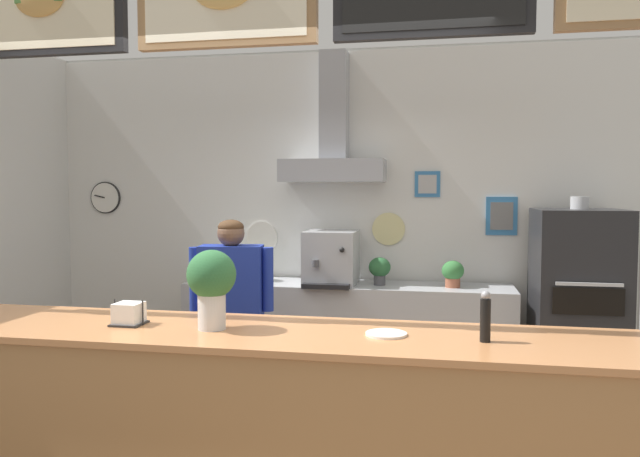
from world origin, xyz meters
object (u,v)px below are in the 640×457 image
at_px(potted_thyme, 255,264).
at_px(potted_rosemary, 380,269).
at_px(shop_worker, 232,320).
at_px(napkin_holder, 129,315).
at_px(basil_vase, 212,284).
at_px(condiment_plate, 386,334).
at_px(pepper_grinder, 485,317).
at_px(pizza_oven, 577,309).
at_px(potted_sage, 453,273).
at_px(espresso_machine, 331,258).

height_order(potted_thyme, potted_rosemary, potted_thyme).
bearing_deg(shop_worker, napkin_holder, 80.77).
relative_size(basil_vase, napkin_holder, 2.43).
bearing_deg(condiment_plate, pepper_grinder, -5.11).
xyz_separation_m(pizza_oven, napkin_holder, (-2.54, -2.44, 0.35)).
height_order(pizza_oven, condiment_plate, pizza_oven).
bearing_deg(pizza_oven, condiment_plate, -118.39).
bearing_deg(potted_sage, pizza_oven, -6.76).
relative_size(napkin_holder, pepper_grinder, 0.69).
xyz_separation_m(shop_worker, potted_rosemary, (0.94, 1.14, 0.25)).
bearing_deg(potted_thyme, pepper_grinder, -55.10).
distance_m(potted_thyme, napkin_holder, 2.60).
bearing_deg(basil_vase, napkin_holder, 178.22).
relative_size(potted_thyme, napkin_holder, 1.69).
bearing_deg(pepper_grinder, potted_rosemary, 105.17).
xyz_separation_m(pizza_oven, condiment_plate, (-1.31, -2.42, 0.30)).
bearing_deg(condiment_plate, espresso_machine, 105.35).
bearing_deg(napkin_holder, shop_worker, 89.12).
bearing_deg(potted_rosemary, pizza_oven, -4.20).
bearing_deg(shop_worker, pizza_oven, -166.31).
height_order(potted_sage, basil_vase, basil_vase).
relative_size(potted_rosemary, pepper_grinder, 1.09).
height_order(espresso_machine, napkin_holder, espresso_machine).
height_order(shop_worker, potted_rosemary, shop_worker).
xyz_separation_m(potted_thyme, basil_vase, (0.59, -2.61, 0.23)).
height_order(potted_thyme, napkin_holder, napkin_holder).
relative_size(potted_sage, condiment_plate, 1.21).
relative_size(potted_rosemary, condiment_plate, 1.29).
relative_size(shop_worker, napkin_holder, 10.06).
distance_m(pizza_oven, espresso_machine, 2.03).
xyz_separation_m(potted_sage, pepper_grinder, (0.08, -2.57, 0.15)).
bearing_deg(napkin_holder, potted_rosemary, 69.37).
height_order(espresso_machine, condiment_plate, espresso_machine).
bearing_deg(shop_worker, potted_sage, -152.22).
height_order(potted_thyme, condiment_plate, potted_thyme).
xyz_separation_m(shop_worker, potted_thyme, (-0.19, 1.18, 0.26)).
relative_size(pizza_oven, condiment_plate, 9.10).
xyz_separation_m(shop_worker, potted_sage, (1.55, 1.13, 0.23)).
bearing_deg(potted_thyme, potted_sage, -1.40).
bearing_deg(napkin_holder, potted_thyme, 93.60).
bearing_deg(potted_sage, shop_worker, -143.87).
bearing_deg(napkin_holder, pepper_grinder, -0.63).
bearing_deg(potted_rosemary, potted_thyme, 177.92).
distance_m(potted_thyme, basil_vase, 2.68).
xyz_separation_m(potted_sage, napkin_holder, (-1.58, -2.55, 0.09)).
distance_m(espresso_machine, pepper_grinder, 2.79).
bearing_deg(condiment_plate, potted_thyme, 118.50).
relative_size(potted_sage, basil_vase, 0.61).
height_order(pizza_oven, shop_worker, pizza_oven).
height_order(shop_worker, pepper_grinder, shop_worker).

